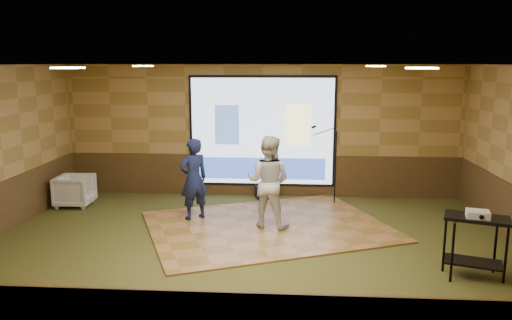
# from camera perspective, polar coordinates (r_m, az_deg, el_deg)

# --- Properties ---
(ground) EXTENTS (9.00, 9.00, 0.00)m
(ground) POSITION_cam_1_polar(r_m,az_deg,el_deg) (8.35, -0.63, -10.25)
(ground) COLOR #313B1A
(ground) RESTS_ON ground
(room_shell) EXTENTS (9.04, 7.04, 3.02)m
(room_shell) POSITION_cam_1_polar(r_m,az_deg,el_deg) (7.83, -0.66, 4.17)
(room_shell) COLOR #A88146
(room_shell) RESTS_ON ground
(wainscot_back) EXTENTS (9.00, 0.04, 0.95)m
(wainscot_back) POSITION_cam_1_polar(r_m,az_deg,el_deg) (11.53, 0.71, -1.75)
(wainscot_back) COLOR #462B17
(wainscot_back) RESTS_ON ground
(projector_screen) EXTENTS (3.32, 0.06, 2.52)m
(projector_screen) POSITION_cam_1_polar(r_m,az_deg,el_deg) (11.31, 0.71, 3.15)
(projector_screen) COLOR black
(projector_screen) RESTS_ON room_shell
(downlight_nw) EXTENTS (0.32, 0.32, 0.02)m
(downlight_nw) POSITION_cam_1_polar(r_m,az_deg,el_deg) (9.96, -12.77, 10.43)
(downlight_nw) COLOR beige
(downlight_nw) RESTS_ON room_shell
(downlight_ne) EXTENTS (0.32, 0.32, 0.02)m
(downlight_ne) POSITION_cam_1_polar(r_m,az_deg,el_deg) (9.68, 13.52, 10.39)
(downlight_ne) COLOR beige
(downlight_ne) RESTS_ON room_shell
(downlight_sw) EXTENTS (0.32, 0.32, 0.02)m
(downlight_sw) POSITION_cam_1_polar(r_m,az_deg,el_deg) (6.85, -20.69, 9.83)
(downlight_sw) COLOR beige
(downlight_sw) RESTS_ON room_shell
(downlight_se) EXTENTS (0.32, 0.32, 0.02)m
(downlight_se) POSITION_cam_1_polar(r_m,az_deg,el_deg) (6.45, 18.39, 9.94)
(downlight_se) COLOR beige
(downlight_se) RESTS_ON room_shell
(dance_floor) EXTENTS (5.23, 4.67, 0.03)m
(dance_floor) POSITION_cam_1_polar(r_m,az_deg,el_deg) (9.45, 1.35, -7.57)
(dance_floor) COLOR #A46A3C
(dance_floor) RESTS_ON ground
(player_left) EXTENTS (0.69, 0.65, 1.59)m
(player_left) POSITION_cam_1_polar(r_m,az_deg,el_deg) (9.71, -7.14, -2.17)
(player_left) COLOR #141B41
(player_left) RESTS_ON dance_floor
(player_right) EXTENTS (0.98, 0.85, 1.71)m
(player_right) POSITION_cam_1_polar(r_m,az_deg,el_deg) (9.17, 1.42, -2.49)
(player_right) COLOR beige
(player_right) RESTS_ON dance_floor
(av_table) EXTENTS (0.86, 0.45, 0.91)m
(av_table) POSITION_cam_1_polar(r_m,az_deg,el_deg) (7.79, 23.80, -7.92)
(av_table) COLOR black
(av_table) RESTS_ON ground
(projector) EXTENTS (0.35, 0.32, 0.10)m
(projector) POSITION_cam_1_polar(r_m,az_deg,el_deg) (7.64, 24.02, -5.68)
(projector) COLOR white
(projector) RESTS_ON av_table
(mic_stand) EXTENTS (0.68, 0.28, 1.73)m
(mic_stand) POSITION_cam_1_polar(r_m,az_deg,el_deg) (10.92, 8.71, -2.52)
(mic_stand) COLOR black
(mic_stand) RESTS_ON ground
(banquet_chair) EXTENTS (0.76, 0.74, 0.67)m
(banquet_chair) POSITION_cam_1_polar(r_m,az_deg,el_deg) (11.39, -19.98, -3.32)
(banquet_chair) COLOR gray
(banquet_chair) RESTS_ON ground
(duffel_bag) EXTENTS (0.53, 0.43, 0.28)m
(duffel_bag) POSITION_cam_1_polar(r_m,az_deg,el_deg) (11.39, 1.14, -3.65)
(duffel_bag) COLOR black
(duffel_bag) RESTS_ON ground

